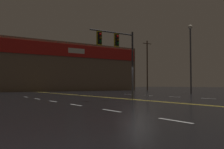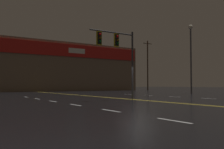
{
  "view_description": "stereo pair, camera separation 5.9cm",
  "coord_description": "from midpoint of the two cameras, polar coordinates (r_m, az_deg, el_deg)",
  "views": [
    {
      "loc": [
        -11.66,
        -14.42,
        1.1
      ],
      "look_at": [
        0.0,
        3.49,
        2.0
      ],
      "focal_mm": 40.0,
      "sensor_mm": 36.0,
      "label": 1
    },
    {
      "loc": [
        -11.61,
        -14.45,
        1.1
      ],
      "look_at": [
        0.0,
        3.49,
        2.0
      ],
      "focal_mm": 40.0,
      "sensor_mm": 36.0,
      "label": 2
    }
  ],
  "objects": [
    {
      "name": "utility_pole_row",
      "position": [
        41.14,
        -16.84,
        3.72
      ],
      "size": [
        47.86,
        0.26,
        10.54
      ],
      "color": "#4C3828",
      "rests_on": "ground"
    },
    {
      "name": "traffic_signal_median",
      "position": [
        18.58,
        0.99,
        6.44
      ],
      "size": [
        3.8,
        0.36,
        5.22
      ],
      "color": "#38383D",
      "rests_on": "ground"
    },
    {
      "name": "streetlight_near_right",
      "position": [
        33.5,
        17.62,
        5.56
      ],
      "size": [
        0.56,
        0.56,
        8.81
      ],
      "color": "#59595E",
      "rests_on": "ground"
    },
    {
      "name": "ground_plane",
      "position": [
        18.57,
        5.98,
        -5.8
      ],
      "size": [
        200.0,
        200.0,
        0.0
      ],
      "primitive_type": "plane",
      "color": "black"
    },
    {
      "name": "building_backdrop",
      "position": [
        47.52,
        -18.67,
        1.69
      ],
      "size": [
        41.6,
        10.23,
        8.76
      ],
      "color": "#7A6651",
      "rests_on": "ground"
    },
    {
      "name": "road_markings",
      "position": [
        18.01,
        12.89,
        -5.84
      ],
      "size": [
        17.27,
        60.0,
        0.01
      ],
      "color": "gold",
      "rests_on": "ground"
    }
  ]
}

